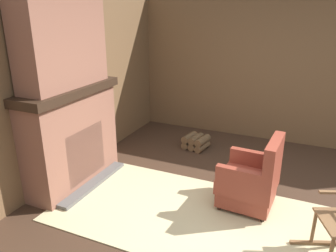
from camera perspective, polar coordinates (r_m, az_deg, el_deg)
The scene contains 11 objects.
ground_plane at distance 4.04m, azimuth 15.24°, elevation -16.51°, with size 14.00×14.00×0.00m, color #3D281C.
wood_panel_wall_left at distance 4.65m, azimuth -19.56°, elevation 6.12°, with size 0.06×6.16×2.67m.
wood_panel_wall_back at distance 6.16m, azimuth 20.99°, elevation 9.19°, with size 6.16×0.09×2.67m.
fireplace_hearth at distance 4.66m, azimuth -16.26°, elevation -1.79°, with size 0.66×1.58×1.39m.
chimney_breast at distance 4.37m, azimuth -18.11°, elevation 14.62°, with size 0.39×1.30×1.26m.
area_rug at distance 4.06m, azimuth 5.18°, elevation -15.44°, with size 3.48×1.71×0.01m.
armchair at distance 4.20m, azimuth 14.33°, elevation -9.32°, with size 0.70×0.69×0.93m.
firewood_stack at distance 5.80m, azimuth 4.89°, elevation -2.78°, with size 0.45×0.43×0.24m.
oil_lamp_vase at distance 4.31m, azimuth -19.84°, elevation 7.31°, with size 0.13×0.13×0.30m.
storage_case at distance 4.81m, azimuth -14.40°, elevation 8.48°, with size 0.15×0.27×0.12m.
decorative_plate_on_mantel at distance 4.48m, azimuth -18.04°, elevation 8.27°, with size 0.07×0.27×0.26m.
Camera 1 is at (0.34, -3.26, 2.35)m, focal length 35.00 mm.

